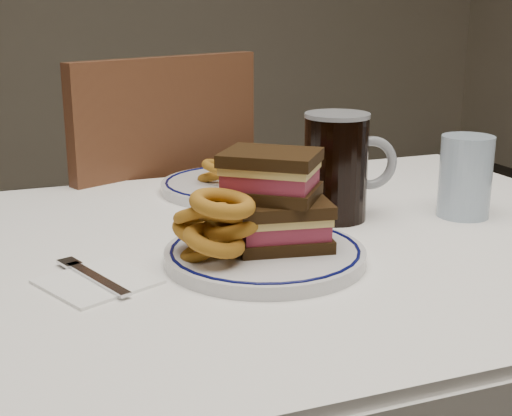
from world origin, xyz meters
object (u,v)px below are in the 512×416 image
object	(u,v)px
main_plate	(265,254)
far_plate	(236,185)
reuben_sandwich	(276,199)
chair_far	(139,254)
beer_mug	(338,166)

from	to	relation	value
main_plate	far_plate	distance (m)	0.37
main_plate	reuben_sandwich	distance (m)	0.07
reuben_sandwich	main_plate	bearing A→B (deg)	-148.92
reuben_sandwich	far_plate	world-z (taller)	reuben_sandwich
chair_far	beer_mug	xyz separation A→B (m)	(0.21, -0.55, 0.30)
beer_mug	far_plate	distance (m)	0.25
reuben_sandwich	beer_mug	xyz separation A→B (m)	(0.16, 0.13, 0.00)
main_plate	far_plate	world-z (taller)	same
main_plate	beer_mug	distance (m)	0.24
chair_far	reuben_sandwich	bearing A→B (deg)	-85.51
main_plate	beer_mug	size ratio (longest dim) A/B	1.58
far_plate	chair_far	bearing A→B (deg)	109.92
beer_mug	far_plate	world-z (taller)	beer_mug
main_plate	beer_mug	world-z (taller)	beer_mug
main_plate	reuben_sandwich	size ratio (longest dim) A/B	1.70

